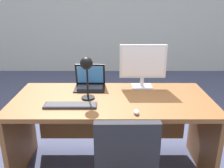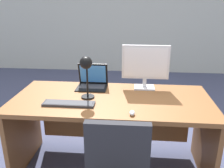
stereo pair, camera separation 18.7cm
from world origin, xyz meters
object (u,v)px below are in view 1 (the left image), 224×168
laptop (90,80)px  desk_lamp (87,69)px  desk (112,116)px  keyboard (70,105)px  mouse (136,112)px  monitor (143,63)px

laptop → desk_lamp: size_ratio=0.77×
desk → laptop: 0.43m
desk → keyboard: keyboard is taller
keyboard → desk_lamp: desk_lamp is taller
desk → desk_lamp: bearing=-158.6°
desk → mouse: bearing=-62.8°
laptop → monitor: bearing=-0.5°
keyboard → desk_lamp: bearing=48.4°
keyboard → mouse: bearing=-14.4°
monitor → laptop: (-0.53, 0.00, -0.18)m
mouse → monitor: bearing=79.3°
desk → laptop: bearing=132.5°
keyboard → laptop: bearing=75.4°
desk_lamp → keyboard: bearing=-131.6°
mouse → laptop: bearing=123.9°
desk → keyboard: bearing=-146.2°
desk → monitor: 0.60m
desk → keyboard: (-0.35, -0.23, 0.22)m
desk → monitor: monitor is taller
desk → desk_lamp: desk_lamp is taller
monitor → keyboard: (-0.65, -0.47, -0.24)m
desk → desk_lamp: 0.54m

